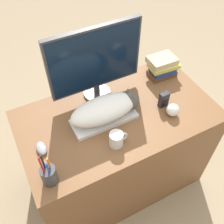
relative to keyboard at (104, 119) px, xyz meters
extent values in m
plane|color=#998466|center=(0.09, -0.33, -0.78)|extent=(12.00, 12.00, 0.00)
cube|color=brown|center=(0.09, 0.00, -0.40)|extent=(1.18, 0.66, 0.77)
cube|color=silver|center=(0.00, 0.00, 0.00)|extent=(0.38, 0.15, 0.02)
ellipsoid|color=white|center=(0.00, 0.00, 0.08)|extent=(0.39, 0.17, 0.14)
sphere|color=#4C4742|center=(0.17, 0.00, 0.07)|extent=(0.11, 0.11, 0.11)
cone|color=#4C4742|center=(0.17, -0.03, 0.13)|extent=(0.04, 0.04, 0.04)
cone|color=#4C4742|center=(0.17, 0.03, 0.13)|extent=(0.04, 0.04, 0.04)
cylinder|color=#333338|center=(0.06, 0.22, 0.00)|extent=(0.17, 0.17, 0.02)
cylinder|color=#333338|center=(0.06, 0.22, 0.04)|extent=(0.04, 0.04, 0.07)
cube|color=#333338|center=(0.06, 0.22, 0.26)|extent=(0.56, 0.03, 0.39)
cube|color=black|center=(0.06, 0.21, 0.26)|extent=(0.54, 0.01, 0.37)
ellipsoid|color=gray|center=(-0.38, -0.03, 0.00)|extent=(0.05, 0.09, 0.03)
cylinder|color=silver|center=(-0.02, -0.18, 0.03)|extent=(0.07, 0.07, 0.09)
torus|color=silver|center=(0.02, -0.18, 0.03)|extent=(0.06, 0.01, 0.06)
cylinder|color=#38383D|center=(-0.40, -0.22, 0.04)|extent=(0.08, 0.08, 0.10)
cylinder|color=orange|center=(-0.38, -0.22, 0.10)|extent=(0.01, 0.01, 0.14)
cylinder|color=black|center=(-0.40, -0.21, 0.11)|extent=(0.01, 0.01, 0.16)
cylinder|color=#B21E1E|center=(-0.41, -0.23, 0.12)|extent=(0.01, 0.01, 0.19)
cylinder|color=#1E47B2|center=(-0.39, -0.24, 0.10)|extent=(0.01, 0.01, 0.14)
sphere|color=silver|center=(0.38, -0.14, 0.03)|extent=(0.08, 0.08, 0.08)
cube|color=black|center=(0.37, -0.06, 0.04)|extent=(0.06, 0.03, 0.10)
cube|color=black|center=(0.37, -0.08, 0.02)|extent=(0.04, 0.00, 0.04)
cube|color=brown|center=(0.52, 0.18, 0.01)|extent=(0.18, 0.12, 0.03)
cube|color=navy|center=(0.52, 0.18, 0.04)|extent=(0.16, 0.13, 0.03)
cube|color=#CCC14C|center=(0.53, 0.18, 0.07)|extent=(0.20, 0.13, 0.02)
cube|color=#C6B284|center=(0.52, 0.19, 0.10)|extent=(0.18, 0.14, 0.04)
camera|label=1|loc=(-0.40, -0.89, 1.16)|focal=42.00mm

